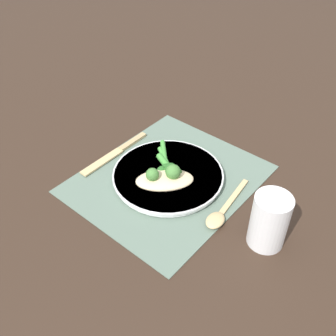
% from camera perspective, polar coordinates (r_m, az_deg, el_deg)
% --- Properties ---
extents(ground_plane, '(3.00, 3.00, 0.00)m').
position_cam_1_polar(ground_plane, '(0.88, 0.00, -1.64)').
color(ground_plane, '#332319').
extents(placemat, '(0.39, 0.34, 0.00)m').
position_cam_1_polar(placemat, '(0.87, 0.00, -1.55)').
color(placemat, slate).
rests_on(placemat, ground_plane).
extents(plate, '(0.25, 0.25, 0.01)m').
position_cam_1_polar(plate, '(0.87, 0.00, -1.04)').
color(plate, white).
rests_on(plate, placemat).
extents(chicken_fillet, '(0.14, 0.13, 0.02)m').
position_cam_1_polar(chicken_fillet, '(0.83, -0.49, -1.76)').
color(chicken_fillet, beige).
rests_on(chicken_fillet, plate).
extents(pesto_dollop_primary, '(0.03, 0.03, 0.03)m').
position_cam_1_polar(pesto_dollop_primary, '(0.82, -2.48, -0.84)').
color(pesto_dollop_primary, '#477F38').
rests_on(pesto_dollop_primary, chicken_fillet).
extents(pesto_dollop_secondary, '(0.03, 0.03, 0.03)m').
position_cam_1_polar(pesto_dollop_secondary, '(0.82, 0.75, -0.57)').
color(pesto_dollop_secondary, '#477F38').
rests_on(pesto_dollop_secondary, chicken_fillet).
extents(broccoli_stalk_right, '(0.06, 0.09, 0.03)m').
position_cam_1_polar(broccoli_stalk_right, '(0.85, 0.50, -0.66)').
color(broccoli_stalk_right, green).
rests_on(broccoli_stalk_right, plate).
extents(broccoli_stalk_rear, '(0.08, 0.10, 0.03)m').
position_cam_1_polar(broccoli_stalk_rear, '(0.86, 0.34, -0.25)').
color(broccoli_stalk_rear, green).
rests_on(broccoli_stalk_rear, plate).
extents(broccoli_stalk_left, '(0.10, 0.11, 0.03)m').
position_cam_1_polar(broccoli_stalk_left, '(0.86, -0.15, 0.29)').
color(broccoli_stalk_left, green).
rests_on(broccoli_stalk_left, plate).
extents(knife, '(0.20, 0.02, 0.01)m').
position_cam_1_polar(knife, '(0.95, -7.52, 2.26)').
color(knife, tan).
rests_on(knife, placemat).
extents(spoon, '(0.17, 0.04, 0.01)m').
position_cam_1_polar(spoon, '(0.79, 7.51, -6.71)').
color(spoon, tan).
rests_on(spoon, placemat).
extents(water_glass, '(0.07, 0.07, 0.11)m').
position_cam_1_polar(water_glass, '(0.74, 14.48, -7.44)').
color(water_glass, white).
rests_on(water_glass, ground_plane).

